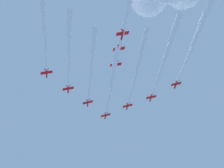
{
  "coord_description": "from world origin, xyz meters",
  "views": [
    {
      "loc": [
        -143.0,
        91.9,
        26.13
      ],
      "look_at": [
        0.0,
        0.0,
        176.09
      ],
      "focal_mm": 49.71,
      "sensor_mm": 36.0,
      "label": 1
    }
  ],
  "objects_px": {
    "jet_starboard_inner": "(140,59)",
    "jet_port_outer": "(44,19)",
    "jet_lead": "(113,76)",
    "jet_trail_port": "(127,13)",
    "jet_starboard_mid": "(168,48)",
    "jet_starboard_outer": "(198,33)",
    "jet_port_inner": "(92,58)",
    "jet_port_mid": "(69,42)"
  },
  "relations": [
    {
      "from": "jet_starboard_inner",
      "to": "jet_port_outer",
      "type": "bearing_deg",
      "value": 85.65
    },
    {
      "from": "jet_lead",
      "to": "jet_trail_port",
      "type": "distance_m",
      "value": 52.83
    },
    {
      "from": "jet_starboard_inner",
      "to": "jet_starboard_mid",
      "type": "distance_m",
      "value": 20.49
    },
    {
      "from": "jet_port_outer",
      "to": "jet_starboard_outer",
      "type": "height_order",
      "value": "jet_starboard_outer"
    },
    {
      "from": "jet_port_inner",
      "to": "jet_starboard_inner",
      "type": "height_order",
      "value": "jet_starboard_inner"
    },
    {
      "from": "jet_trail_port",
      "to": "jet_starboard_mid",
      "type": "bearing_deg",
      "value": -79.9
    },
    {
      "from": "jet_starboard_inner",
      "to": "jet_port_outer",
      "type": "height_order",
      "value": "jet_port_outer"
    },
    {
      "from": "jet_starboard_mid",
      "to": "jet_starboard_inner",
      "type": "bearing_deg",
      "value": 26.32
    },
    {
      "from": "jet_starboard_inner",
      "to": "jet_port_outer",
      "type": "xyz_separation_m",
      "value": [
        5.07,
        66.77,
        1.26
      ]
    },
    {
      "from": "jet_lead",
      "to": "jet_port_mid",
      "type": "height_order",
      "value": "jet_port_mid"
    },
    {
      "from": "jet_port_mid",
      "to": "jet_port_inner",
      "type": "bearing_deg",
      "value": -77.88
    },
    {
      "from": "jet_lead",
      "to": "jet_port_inner",
      "type": "distance_m",
      "value": 21.9
    },
    {
      "from": "jet_lead",
      "to": "jet_starboard_mid",
      "type": "relative_size",
      "value": 0.95
    },
    {
      "from": "jet_starboard_mid",
      "to": "jet_port_outer",
      "type": "distance_m",
      "value": 79.41
    },
    {
      "from": "jet_starboard_mid",
      "to": "jet_trail_port",
      "type": "height_order",
      "value": "jet_trail_port"
    },
    {
      "from": "jet_port_mid",
      "to": "jet_trail_port",
      "type": "xyz_separation_m",
      "value": [
        -37.27,
        -18.73,
        1.43
      ]
    },
    {
      "from": "jet_lead",
      "to": "jet_starboard_inner",
      "type": "bearing_deg",
      "value": -164.6
    },
    {
      "from": "jet_port_mid",
      "to": "jet_starboard_mid",
      "type": "relative_size",
      "value": 0.92
    },
    {
      "from": "jet_port_mid",
      "to": "jet_starboard_outer",
      "type": "xyz_separation_m",
      "value": [
        -48.82,
        -64.49,
        1.81
      ]
    },
    {
      "from": "jet_lead",
      "to": "jet_port_inner",
      "type": "relative_size",
      "value": 0.99
    },
    {
      "from": "jet_port_mid",
      "to": "jet_trail_port",
      "type": "distance_m",
      "value": 41.73
    },
    {
      "from": "jet_lead",
      "to": "jet_port_outer",
      "type": "bearing_deg",
      "value": 106.9
    },
    {
      "from": "jet_starboard_outer",
      "to": "jet_lead",
      "type": "bearing_deg",
      "value": 22.26
    },
    {
      "from": "jet_starboard_outer",
      "to": "jet_port_outer",
      "type": "bearing_deg",
      "value": 63.92
    },
    {
      "from": "jet_lead",
      "to": "jet_starboard_outer",
      "type": "distance_m",
      "value": 64.74
    },
    {
      "from": "jet_lead",
      "to": "jet_starboard_inner",
      "type": "relative_size",
      "value": 0.92
    },
    {
      "from": "jet_starboard_inner",
      "to": "jet_port_mid",
      "type": "distance_m",
      "value": 48.05
    },
    {
      "from": "jet_starboard_inner",
      "to": "jet_port_mid",
      "type": "relative_size",
      "value": 1.12
    },
    {
      "from": "jet_port_mid",
      "to": "jet_starboard_mid",
      "type": "bearing_deg",
      "value": -118.96
    },
    {
      "from": "jet_starboard_inner",
      "to": "jet_starboard_outer",
      "type": "xyz_separation_m",
      "value": [
        -36.45,
        -18.06,
        2.08
      ]
    },
    {
      "from": "jet_port_mid",
      "to": "jet_starboard_outer",
      "type": "relative_size",
      "value": 0.94
    },
    {
      "from": "jet_starboard_mid",
      "to": "jet_starboard_outer",
      "type": "xyz_separation_m",
      "value": [
        -18.1,
        -8.98,
        2.92
      ]
    },
    {
      "from": "jet_starboard_inner",
      "to": "jet_port_mid",
      "type": "xyz_separation_m",
      "value": [
        12.37,
        46.43,
        0.27
      ]
    },
    {
      "from": "jet_starboard_inner",
      "to": "jet_starboard_outer",
      "type": "bearing_deg",
      "value": -153.65
    },
    {
      "from": "jet_lead",
      "to": "jet_trail_port",
      "type": "height_order",
      "value": "jet_trail_port"
    },
    {
      "from": "jet_port_inner",
      "to": "jet_starboard_inner",
      "type": "relative_size",
      "value": 0.94
    },
    {
      "from": "jet_starboard_mid",
      "to": "jet_port_outer",
      "type": "height_order",
      "value": "jet_port_outer"
    },
    {
      "from": "jet_port_inner",
      "to": "jet_starboard_mid",
      "type": "bearing_deg",
      "value": -133.83
    },
    {
      "from": "jet_port_inner",
      "to": "jet_trail_port",
      "type": "height_order",
      "value": "jet_trail_port"
    },
    {
      "from": "jet_port_inner",
      "to": "jet_trail_port",
      "type": "relative_size",
      "value": 1.09
    },
    {
      "from": "jet_starboard_mid",
      "to": "jet_starboard_outer",
      "type": "bearing_deg",
      "value": -153.62
    },
    {
      "from": "jet_starboard_inner",
      "to": "jet_starboard_mid",
      "type": "bearing_deg",
      "value": -153.68
    }
  ]
}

